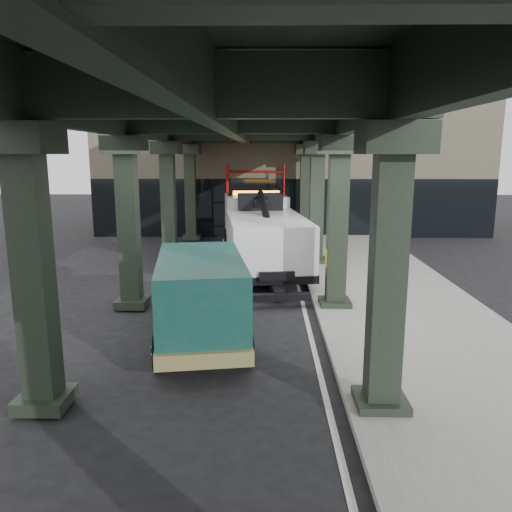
# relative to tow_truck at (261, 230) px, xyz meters

# --- Properties ---
(ground) EXTENTS (90.00, 90.00, 0.00)m
(ground) POSITION_rel_tow_truck_xyz_m (-0.37, -7.58, -1.51)
(ground) COLOR black
(ground) RESTS_ON ground
(sidewalk) EXTENTS (5.00, 40.00, 0.15)m
(sidewalk) POSITION_rel_tow_truck_xyz_m (4.13, -5.58, -1.43)
(sidewalk) COLOR gray
(sidewalk) RESTS_ON ground
(lane_stripe) EXTENTS (0.12, 38.00, 0.01)m
(lane_stripe) POSITION_rel_tow_truck_xyz_m (1.33, -5.58, -1.50)
(lane_stripe) COLOR silver
(lane_stripe) RESTS_ON ground
(viaduct) EXTENTS (7.40, 32.00, 6.40)m
(viaduct) POSITION_rel_tow_truck_xyz_m (-0.77, -5.58, 3.95)
(viaduct) COLOR black
(viaduct) RESTS_ON ground
(building) EXTENTS (22.00, 10.00, 8.00)m
(building) POSITION_rel_tow_truck_xyz_m (1.63, 12.42, 2.49)
(building) COLOR #C6B793
(building) RESTS_ON ground
(scaffolding) EXTENTS (3.08, 0.88, 4.00)m
(scaffolding) POSITION_rel_tow_truck_xyz_m (-0.37, 7.07, 0.60)
(scaffolding) COLOR red
(scaffolding) RESTS_ON ground
(tow_truck) EXTENTS (3.65, 9.65, 3.09)m
(tow_truck) POSITION_rel_tow_truck_xyz_m (0.00, 0.00, 0.00)
(tow_truck) COLOR black
(tow_truck) RESTS_ON ground
(towed_van) EXTENTS (2.80, 5.53, 2.15)m
(towed_van) POSITION_rel_tow_truck_xyz_m (-1.39, -8.14, -0.35)
(towed_van) COLOR #12423B
(towed_van) RESTS_ON ground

